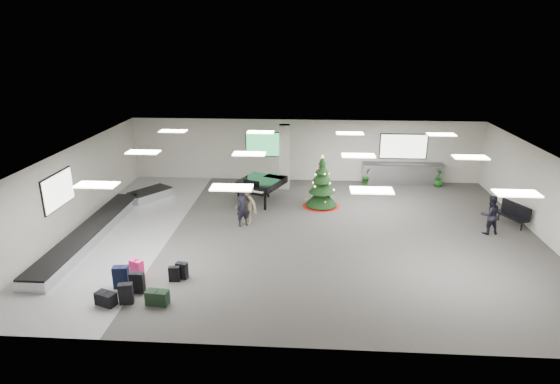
# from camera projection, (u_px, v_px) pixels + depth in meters

# --- Properties ---
(ground) EXTENTS (18.00, 18.00, 0.00)m
(ground) POSITION_uv_depth(u_px,v_px,m) (302.00, 233.00, 18.14)
(ground) COLOR #383633
(ground) RESTS_ON ground
(room_envelope) EXTENTS (18.02, 14.02, 3.21)m
(room_envelope) POSITION_uv_depth(u_px,v_px,m) (293.00, 171.00, 18.04)
(room_envelope) COLOR #B2AFA3
(room_envelope) RESTS_ON ground
(baggage_carousel) EXTENTS (2.28, 9.71, 0.43)m
(baggage_carousel) POSITION_uv_depth(u_px,v_px,m) (104.00, 224.00, 18.47)
(baggage_carousel) COLOR silver
(baggage_carousel) RESTS_ON ground
(service_counter) EXTENTS (4.05, 0.65, 1.08)m
(service_counter) POSITION_uv_depth(u_px,v_px,m) (402.00, 174.00, 23.94)
(service_counter) COLOR silver
(service_counter) RESTS_ON ground
(suitcase_0) EXTENTS (0.44, 0.31, 0.64)m
(suitcase_0) POSITION_uv_depth(u_px,v_px,m) (126.00, 294.00, 13.34)
(suitcase_0) COLOR black
(suitcase_0) RESTS_ON ground
(suitcase_1) EXTENTS (0.42, 0.23, 0.66)m
(suitcase_1) POSITION_uv_depth(u_px,v_px,m) (137.00, 283.00, 13.91)
(suitcase_1) COLOR black
(suitcase_1) RESTS_ON ground
(pink_suitcase) EXTENTS (0.47, 0.37, 0.66)m
(pink_suitcase) POSITION_uv_depth(u_px,v_px,m) (137.00, 270.00, 14.68)
(pink_suitcase) COLOR #FF216E
(pink_suitcase) RESTS_ON ground
(suitcase_3) EXTENTS (0.39, 0.27, 0.56)m
(suitcase_3) POSITION_uv_depth(u_px,v_px,m) (182.00, 270.00, 14.73)
(suitcase_3) COLOR black
(suitcase_3) RESTS_ON ground
(navy_suitcase) EXTENTS (0.48, 0.32, 0.72)m
(navy_suitcase) POSITION_uv_depth(u_px,v_px,m) (121.00, 277.00, 14.17)
(navy_suitcase) COLOR black
(navy_suitcase) RESTS_ON ground
(green_duffel) EXTENTS (0.67, 0.38, 0.45)m
(green_duffel) POSITION_uv_depth(u_px,v_px,m) (157.00, 298.00, 13.32)
(green_duffel) COLOR black
(green_duffel) RESTS_ON ground
(suitcase_7) EXTENTS (0.35, 0.21, 0.50)m
(suitcase_7) POSITION_uv_depth(u_px,v_px,m) (174.00, 274.00, 14.58)
(suitcase_7) COLOR black
(suitcase_7) RESTS_ON ground
(black_duffel) EXTENTS (0.67, 0.52, 0.41)m
(black_duffel) POSITION_uv_depth(u_px,v_px,m) (106.00, 299.00, 13.30)
(black_duffel) COLOR black
(black_duffel) RESTS_ON ground
(christmas_tree) EXTENTS (1.68, 1.68, 2.40)m
(christmas_tree) POSITION_uv_depth(u_px,v_px,m) (322.00, 189.00, 20.72)
(christmas_tree) COLOR maroon
(christmas_tree) RESTS_ON ground
(grand_piano) EXTENTS (2.40, 2.69, 1.27)m
(grand_piano) POSITION_uv_depth(u_px,v_px,m) (259.00, 184.00, 21.16)
(grand_piano) COLOR black
(grand_piano) RESTS_ON ground
(bench) EXTENTS (1.06, 1.53, 0.92)m
(bench) POSITION_uv_depth(u_px,v_px,m) (514.00, 213.00, 18.71)
(bench) COLOR black
(bench) RESTS_ON ground
(traveler_a) EXTENTS (0.69, 0.61, 1.58)m
(traveler_a) POSITION_uv_depth(u_px,v_px,m) (243.00, 207.00, 18.60)
(traveler_a) COLOR black
(traveler_a) RESTS_ON ground
(traveler_b) EXTENTS (1.25, 1.10, 1.68)m
(traveler_b) POSITION_uv_depth(u_px,v_px,m) (246.00, 204.00, 18.78)
(traveler_b) COLOR #847951
(traveler_b) RESTS_ON ground
(traveler_bench) EXTENTS (0.85, 0.72, 1.54)m
(traveler_bench) POSITION_uv_depth(u_px,v_px,m) (490.00, 215.00, 17.89)
(traveler_bench) COLOR black
(traveler_bench) RESTS_ON ground
(potted_plant_left) EXTENTS (0.59, 0.55, 0.87)m
(potted_plant_left) POSITION_uv_depth(u_px,v_px,m) (367.00, 176.00, 23.90)
(potted_plant_left) COLOR #143D13
(potted_plant_left) RESTS_ON ground
(potted_plant_right) EXTENTS (0.70, 0.70, 0.89)m
(potted_plant_right) POSITION_uv_depth(u_px,v_px,m) (439.00, 178.00, 23.56)
(potted_plant_right) COLOR #143D13
(potted_plant_right) RESTS_ON ground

